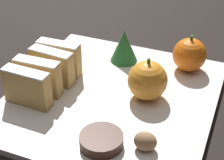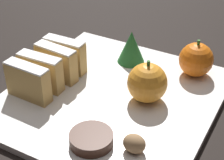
% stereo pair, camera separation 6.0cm
% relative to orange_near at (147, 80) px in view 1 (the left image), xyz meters
% --- Properties ---
extents(ground_plane, '(6.00, 6.00, 0.00)m').
position_rel_orange_near_xyz_m(ground_plane, '(-0.05, -0.02, -0.04)').
color(ground_plane, black).
extents(serving_platter, '(0.33, 0.35, 0.01)m').
position_rel_orange_near_xyz_m(serving_platter, '(-0.05, -0.02, -0.04)').
color(serving_platter, white).
rests_on(serving_platter, ground_plane).
extents(stollen_slice_front, '(0.08, 0.02, 0.06)m').
position_rel_orange_near_xyz_m(stollen_slice_front, '(-0.17, -0.09, -0.00)').
color(stollen_slice_front, tan).
rests_on(stollen_slice_front, serving_platter).
extents(stollen_slice_second, '(0.08, 0.03, 0.06)m').
position_rel_orange_near_xyz_m(stollen_slice_second, '(-0.17, -0.05, -0.00)').
color(stollen_slice_second, tan).
rests_on(stollen_slice_second, serving_platter).
extents(stollen_slice_third, '(0.08, 0.03, 0.06)m').
position_rel_orange_near_xyz_m(stollen_slice_third, '(-0.16, -0.02, -0.00)').
color(stollen_slice_third, tan).
rests_on(stollen_slice_third, serving_platter).
extents(stollen_slice_fourth, '(0.08, 0.02, 0.06)m').
position_rel_orange_near_xyz_m(stollen_slice_fourth, '(-0.17, 0.01, -0.00)').
color(stollen_slice_fourth, tan).
rests_on(stollen_slice_fourth, serving_platter).
extents(orange_near, '(0.06, 0.06, 0.07)m').
position_rel_orange_near_xyz_m(orange_near, '(0.00, 0.00, 0.00)').
color(orange_near, orange).
rests_on(orange_near, serving_platter).
extents(orange_far, '(0.06, 0.06, 0.07)m').
position_rel_orange_near_xyz_m(orange_far, '(0.04, 0.11, -0.00)').
color(orange_far, orange).
rests_on(orange_far, serving_platter).
extents(walnut, '(0.03, 0.03, 0.03)m').
position_rel_orange_near_xyz_m(walnut, '(0.03, -0.12, -0.02)').
color(walnut, '#8E6B47').
rests_on(walnut, serving_platter).
extents(chocolate_cookie, '(0.06, 0.06, 0.02)m').
position_rel_orange_near_xyz_m(chocolate_cookie, '(-0.02, -0.13, -0.02)').
color(chocolate_cookie, '#381E14').
rests_on(chocolate_cookie, serving_platter).
extents(evergreen_sprig, '(0.05, 0.05, 0.06)m').
position_rel_orange_near_xyz_m(evergreen_sprig, '(-0.07, 0.09, -0.00)').
color(evergreen_sprig, '#23662D').
rests_on(evergreen_sprig, serving_platter).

